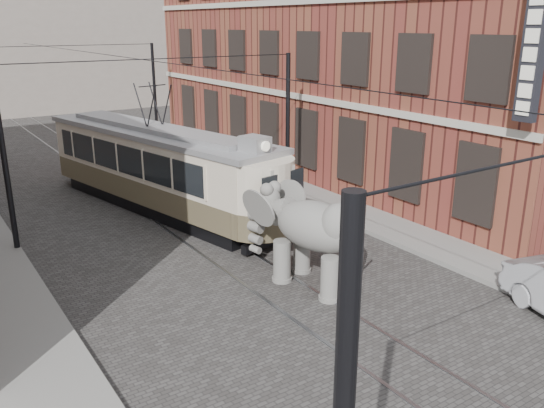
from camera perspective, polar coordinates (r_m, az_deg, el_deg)
ground at (r=16.83m, az=-1.14°, el=-7.25°), size 120.00×120.00×0.00m
tram_rails at (r=16.82m, az=-1.14°, el=-7.21°), size 1.54×80.00×0.02m
sidewalk_right at (r=20.41m, az=13.19°, el=-2.90°), size 2.00×60.00×0.15m
sidewalk_left at (r=14.75m, az=-23.44°, el=-12.36°), size 2.00×60.00×0.15m
brick_building at (r=29.11m, az=7.78°, el=15.43°), size 8.00×26.00×12.00m
catenary at (r=19.99m, az=-9.50°, el=5.65°), size 11.00×30.20×6.00m
tram at (r=22.51m, az=-11.61°, el=5.49°), size 5.09×12.67×4.93m
elephant at (r=15.79m, az=4.44°, el=-3.64°), size 3.39×4.90×2.74m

